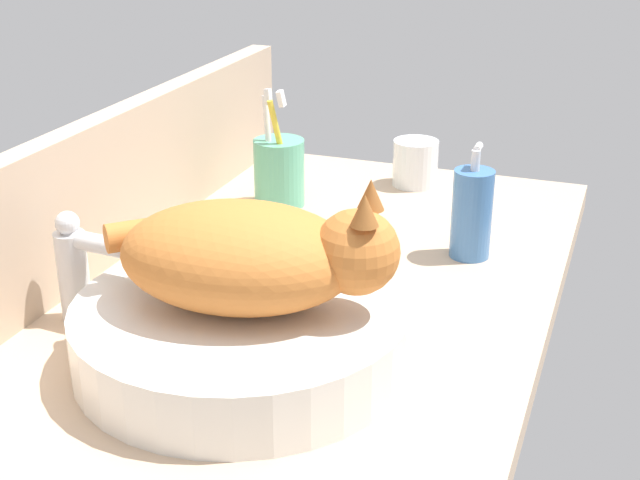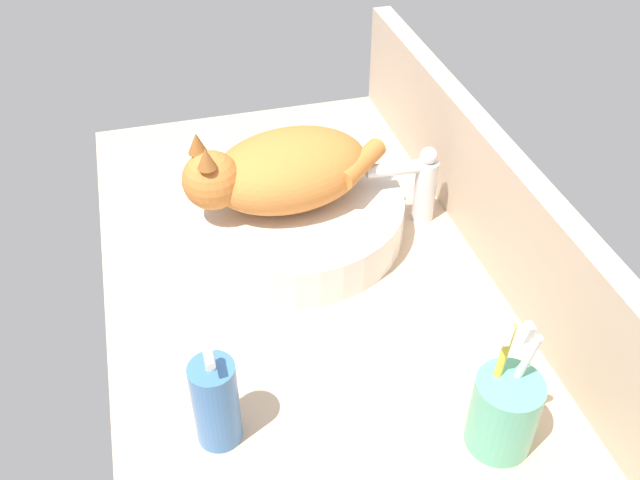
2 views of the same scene
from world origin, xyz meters
The scene contains 7 objects.
ground_plane centered at (0.00, 0.00, -2.00)cm, with size 112.30×60.54×4.00cm, color tan.
backsplash_panel centered at (0.00, 28.47, 9.73)cm, with size 112.30×3.60×19.46cm, color tan.
sink_basin centered at (-15.31, -0.41, 3.39)cm, with size 36.02×36.02×6.78cm, color silver.
cat centered at (-15.01, -1.74, 12.54)cm, with size 20.93×32.29×14.00cm.
faucet centered at (-13.59, 20.97, 7.30)cm, with size 3.70×11.86×13.60cm.
soap_dispenser centered at (20.66, -17.46, 6.27)cm, with size 5.46×5.46×15.57cm.
toothbrush_cup centered at (30.09, 14.54, 5.47)cm, with size 7.89×7.89×18.72cm.
Camera 2 is at (73.75, -19.34, 73.13)cm, focal length 40.00 mm.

